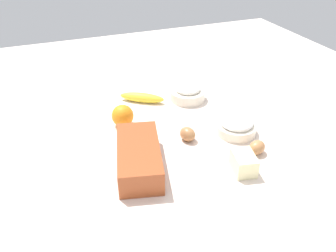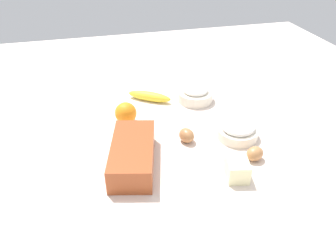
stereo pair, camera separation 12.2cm
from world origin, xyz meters
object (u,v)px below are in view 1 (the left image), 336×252
at_px(sugar_bowl, 236,126).
at_px(butter_block, 244,163).
at_px(flour_bowl, 188,93).
at_px(loaf_pan, 139,156).
at_px(orange_fruit, 123,116).
at_px(egg_near_butter, 257,147).
at_px(egg_beside_bowl, 188,134).
at_px(banana, 142,98).

height_order(sugar_bowl, butter_block, sugar_bowl).
bearing_deg(butter_block, sugar_bowl, -24.67).
bearing_deg(flour_bowl, butter_block, 176.52).
bearing_deg(loaf_pan, orange_fruit, 10.13).
distance_m(loaf_pan, egg_near_butter, 0.39).
height_order(loaf_pan, flour_bowl, loaf_pan).
relative_size(flour_bowl, sugar_bowl, 1.02).
height_order(butter_block, egg_beside_bowl, butter_block).
relative_size(flour_bowl, orange_fruit, 1.80).
xyz_separation_m(egg_near_butter, egg_beside_bowl, (0.15, 0.18, 0.00)).
distance_m(orange_fruit, egg_near_butter, 0.50).
relative_size(loaf_pan, orange_fruit, 3.69).
relative_size(loaf_pan, banana, 1.59).
xyz_separation_m(flour_bowl, egg_beside_bowl, (-0.28, 0.12, -0.01)).
bearing_deg(butter_block, orange_fruit, 35.42).
distance_m(flour_bowl, butter_block, 0.50).
bearing_deg(sugar_bowl, egg_near_butter, -179.84).
bearing_deg(banana, butter_block, -163.82).
bearing_deg(banana, loaf_pan, 161.42).
distance_m(loaf_pan, egg_beside_bowl, 0.22).
bearing_deg(flour_bowl, sugar_bowl, -168.75).
relative_size(flour_bowl, butter_block, 1.64).
height_order(orange_fruit, egg_beside_bowl, orange_fruit).
bearing_deg(egg_beside_bowl, loaf_pan, 112.03).
relative_size(loaf_pan, flour_bowl, 2.05).
relative_size(flour_bowl, banana, 0.78).
bearing_deg(egg_near_butter, orange_fruit, 48.07).
xyz_separation_m(loaf_pan, butter_block, (-0.13, -0.30, -0.01)).
bearing_deg(flour_bowl, egg_beside_bowl, 156.16).
xyz_separation_m(flour_bowl, orange_fruit, (-0.10, 0.31, 0.01)).
xyz_separation_m(orange_fruit, egg_near_butter, (-0.33, -0.37, -0.02)).
height_order(flour_bowl, egg_near_butter, flour_bowl).
distance_m(loaf_pan, flour_bowl, 0.49).
distance_m(flour_bowl, orange_fruit, 0.33).
xyz_separation_m(sugar_bowl, banana, (0.35, 0.25, -0.01)).
height_order(flour_bowl, egg_beside_bowl, flour_bowl).
distance_m(banana, orange_fruit, 0.19).
bearing_deg(butter_block, flour_bowl, -3.48).
height_order(flour_bowl, butter_block, flour_bowl).
bearing_deg(egg_near_butter, banana, 27.19).
bearing_deg(sugar_bowl, orange_fruit, 61.82).
xyz_separation_m(banana, egg_beside_bowl, (-0.33, -0.06, 0.00)).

